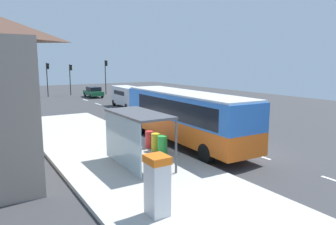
{
  "coord_description": "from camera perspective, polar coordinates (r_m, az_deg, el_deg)",
  "views": [
    {
      "loc": [
        -12.51,
        -12.55,
        4.96
      ],
      "look_at": [
        -1.0,
        5.91,
        1.5
      ],
      "focal_mm": 33.59,
      "sensor_mm": 36.0,
      "label": 1
    }
  ],
  "objects": [
    {
      "name": "ground_plane",
      "position": [
        29.77,
        -6.61,
        -0.66
      ],
      "size": [
        56.0,
        92.0,
        0.04
      ],
      "primitive_type": "cube",
      "color": "#38383A"
    },
    {
      "name": "sidewalk_platform",
      "position": [
        16.52,
        -8.84,
        -8.22
      ],
      "size": [
        6.2,
        30.0,
        0.18
      ],
      "primitive_type": "cube",
      "color": "beige",
      "rests_on": "ground"
    },
    {
      "name": "lane_stripe_seg_1",
      "position": [
        17.91,
        15.4,
        -7.35
      ],
      "size": [
        0.16,
        2.2,
        0.01
      ],
      "primitive_type": "cube",
      "color": "silver",
      "rests_on": "ground"
    },
    {
      "name": "lane_stripe_seg_2",
      "position": [
        21.48,
        5.56,
        -4.34
      ],
      "size": [
        0.16,
        2.2,
        0.01
      ],
      "primitive_type": "cube",
      "color": "silver",
      "rests_on": "ground"
    },
    {
      "name": "lane_stripe_seg_3",
      "position": [
        25.53,
        -1.28,
        -2.16
      ],
      "size": [
        0.16,
        2.2,
        0.01
      ],
      "primitive_type": "cube",
      "color": "silver",
      "rests_on": "ground"
    },
    {
      "name": "lane_stripe_seg_4",
      "position": [
        29.87,
        -6.18,
        -0.56
      ],
      "size": [
        0.16,
        2.2,
        0.01
      ],
      "primitive_type": "cube",
      "color": "silver",
      "rests_on": "ground"
    },
    {
      "name": "lane_stripe_seg_5",
      "position": [
        34.39,
        -9.81,
        0.62
      ],
      "size": [
        0.16,
        2.2,
        0.01
      ],
      "primitive_type": "cube",
      "color": "silver",
      "rests_on": "ground"
    },
    {
      "name": "lane_stripe_seg_6",
      "position": [
        39.03,
        -12.59,
        1.52
      ],
      "size": [
        0.16,
        2.2,
        0.01
      ],
      "primitive_type": "cube",
      "color": "silver",
      "rests_on": "ground"
    },
    {
      "name": "lane_stripe_seg_7",
      "position": [
        43.75,
        -14.78,
        2.23
      ],
      "size": [
        0.16,
        2.2,
        0.01
      ],
      "primitive_type": "cube",
      "color": "silver",
      "rests_on": "ground"
    },
    {
      "name": "bus",
      "position": [
        19.14,
        2.91,
        -0.35
      ],
      "size": [
        2.85,
        11.08,
        3.21
      ],
      "color": "orange",
      "rests_on": "ground"
    },
    {
      "name": "white_van",
      "position": [
        35.62,
        -7.38,
        3.13
      ],
      "size": [
        2.23,
        5.28,
        2.3
      ],
      "color": "silver",
      "rests_on": "ground"
    },
    {
      "name": "sedan_near",
      "position": [
        46.79,
        -13.39,
        3.68
      ],
      "size": [
        1.95,
        4.45,
        1.52
      ],
      "color": "#195933",
      "rests_on": "ground"
    },
    {
      "name": "ticket_machine",
      "position": [
        10.11,
        -1.96,
        -12.98
      ],
      "size": [
        0.66,
        0.76,
        1.94
      ],
      "color": "silver",
      "rests_on": "sidewalk_platform"
    },
    {
      "name": "recycling_bin_green",
      "position": [
        16.75,
        -1.01,
        -5.86
      ],
      "size": [
        0.52,
        0.52,
        0.95
      ],
      "primitive_type": "cylinder",
      "color": "green",
      "rests_on": "sidewalk_platform"
    },
    {
      "name": "recycling_bin_yellow",
      "position": [
        17.33,
        -2.2,
        -5.35
      ],
      "size": [
        0.52,
        0.52,
        0.95
      ],
      "primitive_type": "cylinder",
      "color": "yellow",
      "rests_on": "sidewalk_platform"
    },
    {
      "name": "recycling_bin_red",
      "position": [
        17.93,
        -3.32,
        -4.88
      ],
      "size": [
        0.52,
        0.52,
        0.95
      ],
      "primitive_type": "cylinder",
      "color": "red",
      "rests_on": "sidewalk_platform"
    },
    {
      "name": "traffic_light_near_side",
      "position": [
        50.69,
        -11.21,
        7.26
      ],
      "size": [
        0.49,
        0.28,
        5.36
      ],
      "color": "#2D2D2D",
      "rests_on": "ground"
    },
    {
      "name": "traffic_light_far_side",
      "position": [
        49.1,
        -21.01,
        6.5
      ],
      "size": [
        0.49,
        0.28,
        4.96
      ],
      "color": "#2D2D2D",
      "rests_on": "ground"
    },
    {
      "name": "traffic_light_median",
      "position": [
        50.67,
        -17.27,
        6.58
      ],
      "size": [
        0.49,
        0.28,
        4.72
      ],
      "color": "#2D2D2D",
      "rests_on": "ground"
    },
    {
      "name": "bus_shelter",
      "position": [
        14.55,
        -6.49,
        -2.38
      ],
      "size": [
        1.8,
        4.0,
        2.5
      ],
      "color": "#4C4C51",
      "rests_on": "sidewalk_platform"
    }
  ]
}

